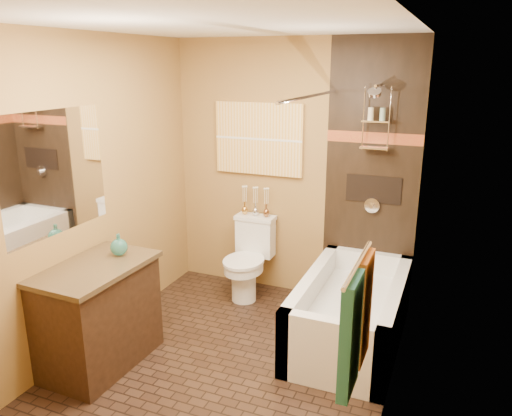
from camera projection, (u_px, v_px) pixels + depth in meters
The scene contains 23 objects.
floor at pixel (226, 366), 3.87m from camera, with size 3.00×3.00×0.00m, color black.
wall_left at pixel (88, 196), 3.96m from camera, with size 0.02×3.00×2.50m, color olive.
wall_right at pixel (398, 234), 3.07m from camera, with size 0.02×3.00×2.50m, color olive.
wall_back at pixel (291, 171), 4.84m from camera, with size 2.40×0.02×2.50m, color olive.
wall_front at pixel (73, 304), 2.18m from camera, with size 2.40×0.02×2.50m, color olive.
ceiling at pixel (220, 24), 3.16m from camera, with size 3.00×3.00×0.00m, color silver.
alcove_tile_back at pixel (371, 178), 4.55m from camera, with size 0.85×0.01×2.50m, color black.
alcove_tile_right at pixel (410, 203), 3.74m from camera, with size 0.01×1.50×2.50m, color black.
mosaic_band_back at pixel (374, 138), 4.44m from camera, with size 0.85×0.01×0.10m, color maroon.
mosaic_band_right at pixel (413, 154), 3.64m from camera, with size 0.01×1.50×0.10m, color maroon.
alcove_niche at pixel (373, 189), 4.56m from camera, with size 0.50×0.01×0.25m, color black.
shower_fixtures at pixel (375, 134), 4.33m from camera, with size 0.24×0.33×1.16m.
curtain_rod at pixel (312, 96), 3.82m from camera, with size 0.03×0.03×1.55m, color silver.
towel_bar at pixel (358, 264), 2.11m from camera, with size 0.02×0.02×0.55m, color silver.
towel_teal at pixel (350, 336), 2.06m from camera, with size 0.05×0.22×0.52m, color #1D6061.
towel_rust at pixel (362, 308), 2.29m from camera, with size 0.05×0.22×0.52m, color #975B1B.
sunset_painting at pixel (259, 139), 4.86m from camera, with size 0.90×0.04×0.70m, color gold.
vanity_mirror at pixel (56, 173), 3.60m from camera, with size 0.01×1.00×0.90m, color white.
bathtub at pixel (351, 317), 4.18m from camera, with size 0.80×1.50×0.55m.
toilet at pixel (249, 258), 4.95m from camera, with size 0.40×0.59×0.79m.
vanity at pixel (98, 315), 3.81m from camera, with size 0.60×0.94×0.82m.
teal_bottle at pixel (119, 245), 3.87m from camera, with size 0.14×0.14×0.21m, color #277568, non-canonical shape.
bud_vases at pixel (255, 201), 4.95m from camera, with size 0.29×0.06×0.29m.
Camera 1 is at (1.50, -3.02, 2.27)m, focal length 35.00 mm.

